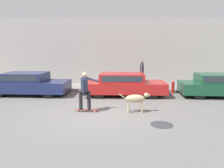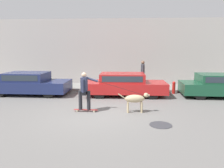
% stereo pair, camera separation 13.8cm
% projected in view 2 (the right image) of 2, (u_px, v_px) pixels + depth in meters
% --- Properties ---
extents(ground_plane, '(36.00, 36.00, 0.00)m').
position_uv_depth(ground_plane, '(95.00, 114.00, 8.60)').
color(ground_plane, slate).
extents(back_wall, '(32.00, 0.30, 4.52)m').
position_uv_depth(back_wall, '(109.00, 52.00, 15.09)').
color(back_wall, '#B2ADA8').
rests_on(back_wall, ground_plane).
extents(sidewalk_curb, '(30.00, 2.44, 0.15)m').
position_uv_depth(sidewalk_curb, '(107.00, 87.00, 14.08)').
color(sidewalk_curb, gray).
rests_on(sidewalk_curb, ground_plane).
extents(parked_car_0, '(4.31, 1.89, 1.23)m').
position_uv_depth(parked_car_0, '(29.00, 84.00, 12.10)').
color(parked_car_0, black).
rests_on(parked_car_0, ground_plane).
extents(parked_car_1, '(4.36, 1.81, 1.22)m').
position_uv_depth(parked_car_1, '(125.00, 85.00, 11.76)').
color(parked_car_1, black).
rests_on(parked_car_1, ground_plane).
extents(parked_car_2, '(4.24, 1.88, 1.21)m').
position_uv_depth(parked_car_2, '(221.00, 86.00, 11.45)').
color(parked_car_2, black).
rests_on(parked_car_2, ground_plane).
extents(dog, '(1.25, 0.38, 0.80)m').
position_uv_depth(dog, '(136.00, 99.00, 8.70)').
color(dog, tan).
rests_on(dog, ground_plane).
extents(skateboarder, '(2.91, 0.60, 1.60)m').
position_uv_depth(skateboarder, '(85.00, 90.00, 8.74)').
color(skateboarder, beige).
rests_on(skateboarder, ground_plane).
extents(pedestrian_with_bag, '(0.24, 0.73, 1.66)m').
position_uv_depth(pedestrian_with_bag, '(143.00, 73.00, 13.22)').
color(pedestrian_with_bag, brown).
rests_on(pedestrian_with_bag, sidewalk_curb).
extents(manhole_cover, '(0.76, 0.76, 0.01)m').
position_uv_depth(manhole_cover, '(161.00, 125.00, 7.31)').
color(manhole_cover, '#38383D').
rests_on(manhole_cover, ground_plane).
extents(fire_hydrant, '(0.18, 0.18, 0.70)m').
position_uv_depth(fire_hydrant, '(174.00, 87.00, 12.33)').
color(fire_hydrant, red).
rests_on(fire_hydrant, ground_plane).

